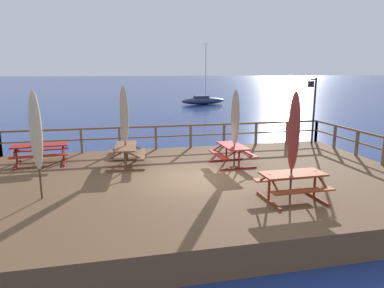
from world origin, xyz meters
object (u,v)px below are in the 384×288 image
Objects in this scene: patio_umbrella_tall_mid_left at (235,118)px; patio_umbrella_tall_front at (124,115)px; picnic_table_back_left at (293,180)px; picnic_table_mid_left at (126,151)px; picnic_table_front_right at (40,150)px; patio_umbrella_short_back at (36,131)px; patio_umbrella_tall_mid_right at (294,132)px; lamp_post_hooked at (313,101)px; patio_umbrella_tall_back_right at (35,123)px; picnic_table_mid_centre at (233,151)px; sailboat_distant at (203,100)px.

patio_umbrella_tall_front is at bearing 167.01° from patio_umbrella_tall_mid_left.
patio_umbrella_tall_mid_left reaches higher than picnic_table_back_left.
picnic_table_mid_left is 6.37m from picnic_table_back_left.
patio_umbrella_short_back reaches higher than picnic_table_front_right.
lamp_post_hooked is at bearing 55.20° from patio_umbrella_tall_mid_right.
picnic_table_mid_centre is at bearing -13.24° from patio_umbrella_tall_back_right.
picnic_table_mid_centre is 32.75m from sailboat_distant.
patio_umbrella_tall_mid_left is at bearing -13.69° from patio_umbrella_tall_back_right.
patio_umbrella_tall_front is at bearing 132.85° from picnic_table_back_left.
picnic_table_mid_left is at bearing 167.82° from patio_umbrella_tall_mid_left.
picnic_table_mid_left is 33.08m from sailboat_distant.
picnic_table_front_right is at bearing -115.21° from sailboat_distant.
lamp_post_hooked is (12.05, 0.97, 1.55)m from picnic_table_front_right.
patio_umbrella_tall_front reaches higher than picnic_table_mid_left.
patio_umbrella_tall_mid_left is 0.94× the size of patio_umbrella_short_back.
picnic_table_mid_centre is 3.88m from picnic_table_back_left.
picnic_table_mid_left is at bearing -167.90° from lamp_post_hooked.
picnic_table_mid_centre is at bearing -102.51° from sailboat_distant.
picnic_table_back_left is 36.45m from sailboat_distant.
patio_umbrella_tall_back_right is 0.79× the size of lamp_post_hooked.
lamp_post_hooked is (8.85, 1.90, 1.56)m from picnic_table_mid_left.
sailboat_distant reaches higher than patio_umbrella_tall_back_right.
picnic_table_back_left is at bearing -13.06° from patio_umbrella_short_back.
picnic_table_front_right is at bearing 164.82° from patio_umbrella_tall_front.
patio_umbrella_tall_front reaches higher than patio_umbrella_tall_mid_left.
patio_umbrella_tall_mid_left is (0.05, -0.07, 1.26)m from picnic_table_mid_centre.
sailboat_distant reaches higher than patio_umbrella_short_back.
patio_umbrella_short_back is (-6.45, -2.20, 0.11)m from patio_umbrella_tall_mid_left.
picnic_table_back_left is (4.36, -4.65, -0.00)m from picnic_table_mid_left.
picnic_table_mid_left is 1.36m from patio_umbrella_tall_front.
patio_umbrella_short_back is at bearing -156.29° from lamp_post_hooked.
patio_umbrella_short_back reaches higher than patio_umbrella_tall_front.
sailboat_distant is (11.04, 31.18, -0.82)m from picnic_table_mid_left.
patio_umbrella_tall_mid_left is 4.12m from patio_umbrella_tall_front.
picnic_table_front_right is 9.39m from picnic_table_back_left.
picnic_table_mid_centre is 0.60× the size of patio_umbrella_tall_mid_left.
patio_umbrella_tall_mid_right is at bearing -47.13° from patio_umbrella_tall_front.
picnic_table_mid_centre is (7.15, -1.72, -0.01)m from picnic_table_front_right.
sailboat_distant is (6.72, 35.79, -2.16)m from patio_umbrella_tall_mid_right.
picnic_table_back_left is at bearing -100.57° from sailboat_distant.
picnic_table_back_left is at bearing -49.46° from patio_umbrella_tall_mid_right.
picnic_table_mid_centre is at bearing -13.50° from picnic_table_front_right.
patio_umbrella_tall_front is at bearing -14.56° from patio_umbrella_tall_back_right.
sailboat_distant is (14.32, 30.27, -1.87)m from patio_umbrella_tall_back_right.
picnic_table_mid_centre is 0.54× the size of lamp_post_hooked.
patio_umbrella_tall_back_right is at bearing -175.35° from lamp_post_hooked.
patio_umbrella_tall_back_right reaches higher than picnic_table_front_right.
lamp_post_hooked reaches higher than patio_umbrella_tall_mid_right.
patio_umbrella_short_back is (-2.45, -3.07, 1.37)m from picnic_table_mid_left.
lamp_post_hooked is (4.85, 2.76, 0.30)m from patio_umbrella_tall_mid_left.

